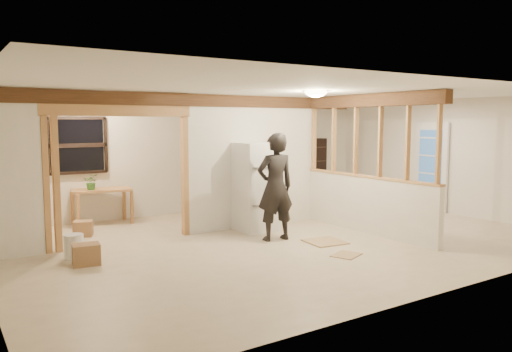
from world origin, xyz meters
TOP-DOWN VIEW (x-y plane):
  - floor at (0.00, 0.00)m, footprint 9.00×6.50m
  - ceiling at (0.00, 0.00)m, footprint 9.00×6.50m
  - wall_back at (0.00, 3.25)m, footprint 9.00×0.01m
  - wall_front at (0.00, -3.25)m, footprint 9.00×0.01m
  - wall_right at (4.50, 0.00)m, footprint 0.01×6.50m
  - partition_left_stub at (-4.05, 1.20)m, footprint 0.90×0.12m
  - partition_center at (0.20, 1.20)m, footprint 2.80×0.12m
  - doorway_frame at (-2.40, 1.20)m, footprint 2.46×0.14m
  - header_beam_back at (-1.00, 1.20)m, footprint 7.00×0.18m
  - header_beam_right at (1.60, -0.40)m, footprint 0.18×3.30m
  - pony_wall at (1.60, -0.40)m, footprint 0.12×3.20m
  - stud_partition at (1.60, -0.40)m, footprint 0.14×3.20m
  - window_back at (-2.60, 3.17)m, footprint 1.12×0.10m
  - french_door at (4.42, 0.40)m, footprint 0.12×0.86m
  - ceiling_dome_main at (0.30, -0.50)m, footprint 0.36×0.36m
  - ceiling_dome_util at (-2.50, 2.30)m, footprint 0.32×0.32m
  - hanging_bulb at (-2.00, 1.60)m, footprint 0.07×0.07m
  - refrigerator at (-0.00, 0.81)m, footprint 0.67×0.65m
  - woman at (-0.15, -0.00)m, footprint 0.71×0.51m
  - work_table at (-2.23, 2.92)m, footprint 1.21×0.78m
  - potted_plant at (-2.44, 2.84)m, footprint 0.34×0.32m
  - shop_vac at (-3.97, 2.62)m, footprint 0.62×0.62m
  - bookshelf at (3.13, 3.05)m, footprint 0.79×0.26m
  - bucket at (-3.29, 0.67)m, footprint 0.33×0.33m
  - box_util_a at (-2.81, 2.08)m, footprint 0.39×0.37m
  - box_util_b at (-3.63, 2.27)m, footprint 0.34×0.34m
  - box_front at (-3.23, 0.22)m, footprint 0.40×0.35m
  - floor_panel_near at (0.45, -0.60)m, footprint 0.65×0.65m
  - floor_panel_far at (0.18, -1.40)m, footprint 0.53×0.48m

SIDE VIEW (x-z plane):
  - floor at x=0.00m, z-range -0.01..0.00m
  - floor_panel_far at x=0.18m, z-range 0.00..0.01m
  - floor_panel_near at x=0.45m, z-range 0.00..0.02m
  - box_util_b at x=-3.63m, z-range 0.00..0.26m
  - box_util_a at x=-2.81m, z-range 0.00..0.27m
  - box_front at x=-3.23m, z-range 0.00..0.30m
  - bucket at x=-3.29m, z-range 0.00..0.36m
  - shop_vac at x=-3.97m, z-range 0.00..0.65m
  - work_table at x=-2.23m, z-range 0.00..0.71m
  - pony_wall at x=1.60m, z-range 0.00..1.00m
  - bookshelf at x=3.13m, z-range 0.00..1.59m
  - refrigerator at x=0.00m, z-range 0.00..1.63m
  - potted_plant at x=-2.44m, z-range 0.71..1.02m
  - woman at x=-0.15m, z-range 0.00..1.82m
  - french_door at x=4.42m, z-range 0.00..2.00m
  - doorway_frame at x=-2.40m, z-range 0.00..2.20m
  - wall_back at x=0.00m, z-range 0.00..2.50m
  - wall_front at x=0.00m, z-range 0.00..2.50m
  - wall_right at x=4.50m, z-range 0.00..2.50m
  - partition_left_stub at x=-4.05m, z-range 0.00..2.50m
  - partition_center at x=0.20m, z-range 0.00..2.50m
  - window_back at x=-2.60m, z-range 1.00..2.10m
  - stud_partition at x=1.60m, z-range 1.00..2.32m
  - hanging_bulb at x=-2.00m, z-range 2.15..2.22m
  - header_beam_back at x=-1.00m, z-range 2.27..2.49m
  - header_beam_right at x=1.60m, z-range 2.27..2.49m
  - ceiling_dome_main at x=0.30m, z-range 2.40..2.56m
  - ceiling_dome_util at x=-2.50m, z-range 2.41..2.55m
  - ceiling at x=0.00m, z-range 2.50..2.50m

